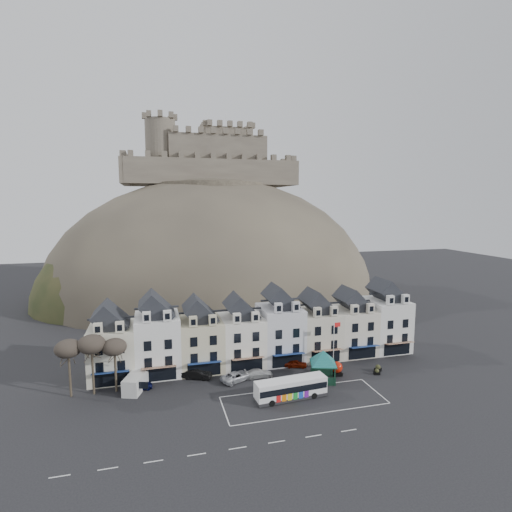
{
  "coord_description": "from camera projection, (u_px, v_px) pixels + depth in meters",
  "views": [
    {
      "loc": [
        -17.43,
        -46.91,
        26.84
      ],
      "look_at": [
        1.27,
        24.0,
        17.03
      ],
      "focal_mm": 28.0,
      "sensor_mm": 36.0,
      "label": 1
    }
  ],
  "objects": [
    {
      "name": "castle_hill",
      "position": [
        218.0,
        293.0,
        119.31
      ],
      "size": [
        100.0,
        76.0,
        68.0
      ],
      "color": "#3C372E",
      "rests_on": "ground"
    },
    {
      "name": "planter_west",
      "position": [
        378.0,
        368.0,
        63.86
      ],
      "size": [
        1.25,
        0.84,
        1.14
      ],
      "rotation": [
        0.0,
        0.0,
        0.25
      ],
      "color": "black",
      "rests_on": "ground"
    },
    {
      "name": "bus",
      "position": [
        291.0,
        388.0,
        54.87
      ],
      "size": [
        10.27,
        3.15,
        2.86
      ],
      "rotation": [
        0.0,
        0.0,
        0.08
      ],
      "color": "#262628",
      "rests_on": "ground"
    },
    {
      "name": "bus_shelter",
      "position": [
        323.0,
        357.0,
        60.04
      ],
      "size": [
        7.24,
        7.24,
        4.81
      ],
      "rotation": [
        0.0,
        0.0,
        -0.3
      ],
      "color": "#103120",
      "rests_on": "ground"
    },
    {
      "name": "tree_left_far",
      "position": [
        68.0,
        349.0,
        54.75
      ],
      "size": [
        3.61,
        3.61,
        8.24
      ],
      "color": "#31281F",
      "rests_on": "ground"
    },
    {
      "name": "townhouse_terrace",
      "position": [
        262.0,
        331.0,
        67.56
      ],
      "size": [
        54.4,
        9.35,
        11.8
      ],
      "color": "beige",
      "rests_on": "ground"
    },
    {
      "name": "ground",
      "position": [
        293.0,
        406.0,
        52.92
      ],
      "size": [
        300.0,
        300.0,
        0.0
      ],
      "primitive_type": "plane",
      "color": "black",
      "rests_on": "ground"
    },
    {
      "name": "planter_east",
      "position": [
        377.0,
        372.0,
        62.68
      ],
      "size": [
        1.05,
        0.68,
        0.97
      ],
      "rotation": [
        0.0,
        0.0,
        -0.21
      ],
      "color": "black",
      "rests_on": "ground"
    },
    {
      "name": "flagpole",
      "position": [
        334.0,
        342.0,
        63.91
      ],
      "size": [
        1.18,
        0.15,
        8.12
      ],
      "rotation": [
        0.0,
        0.0,
        0.06
      ],
      "color": "silver",
      "rests_on": "ground"
    },
    {
      "name": "castle",
      "position": [
        210.0,
        158.0,
        120.5
      ],
      "size": [
        50.2,
        22.2,
        22.0
      ],
      "color": "brown",
      "rests_on": "ground"
    },
    {
      "name": "red_buoy",
      "position": [
        337.0,
        368.0,
        62.43
      ],
      "size": [
        1.76,
        1.76,
        2.18
      ],
      "rotation": [
        0.0,
        0.0,
        -0.06
      ],
      "color": "black",
      "rests_on": "ground"
    },
    {
      "name": "car_maroon",
      "position": [
        295.0,
        363.0,
        65.55
      ],
      "size": [
        4.06,
        2.6,
        1.29
      ],
      "primitive_type": "imported",
      "rotation": [
        0.0,
        0.0,
        1.26
      ],
      "color": "#5B1205",
      "rests_on": "ground"
    },
    {
      "name": "car_black",
      "position": [
        197.0,
        374.0,
        61.27
      ],
      "size": [
        4.76,
        3.24,
        1.48
      ],
      "primitive_type": "imported",
      "rotation": [
        0.0,
        0.0,
        1.16
      ],
      "color": "black",
      "rests_on": "ground"
    },
    {
      "name": "tree_left_near",
      "position": [
        114.0,
        347.0,
        56.31
      ],
      "size": [
        3.43,
        3.43,
        7.84
      ],
      "color": "#31281F",
      "rests_on": "ground"
    },
    {
      "name": "car_white",
      "position": [
        259.0,
        373.0,
        61.71
      ],
      "size": [
        4.46,
        1.93,
        1.28
      ],
      "primitive_type": "imported",
      "rotation": [
        0.0,
        0.0,
        1.54
      ],
      "color": "silver",
      "rests_on": "ground"
    },
    {
      "name": "car_navy",
      "position": [
        138.0,
        386.0,
        57.44
      ],
      "size": [
        4.23,
        2.25,
        1.37
      ],
      "primitive_type": "imported",
      "rotation": [
        0.0,
        0.0,
        1.73
      ],
      "color": "#0B0F3A",
      "rests_on": "ground"
    },
    {
      "name": "car_silver",
      "position": [
        237.0,
        376.0,
        60.52
      ],
      "size": [
        5.45,
        4.18,
        1.39
      ],
      "primitive_type": "imported",
      "rotation": [
        0.0,
        0.0,
        2.01
      ],
      "color": "#B9BBC1",
      "rests_on": "ground"
    },
    {
      "name": "tree_left_mid",
      "position": [
        91.0,
        345.0,
        55.46
      ],
      "size": [
        3.78,
        3.78,
        8.64
      ],
      "color": "#31281F",
      "rests_on": "ground"
    },
    {
      "name": "white_van",
      "position": [
        136.0,
        382.0,
        57.42
      ],
      "size": [
        3.78,
        5.57,
        2.34
      ],
      "rotation": [
        0.0,
        0.0,
        -0.33
      ],
      "color": "silver",
      "rests_on": "ground"
    },
    {
      "name": "coach_bay_markings",
      "position": [
        303.0,
        400.0,
        54.63
      ],
      "size": [
        22.0,
        7.5,
        0.01
      ],
      "primitive_type": "cube",
      "color": "silver",
      "rests_on": "ground"
    },
    {
      "name": "car_charcoal",
      "position": [
        322.0,
        360.0,
        66.75
      ],
      "size": [
        3.86,
        1.44,
        1.26
      ],
      "primitive_type": "imported",
      "rotation": [
        0.0,
        0.0,
        1.6
      ],
      "color": "black",
      "rests_on": "ground"
    }
  ]
}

